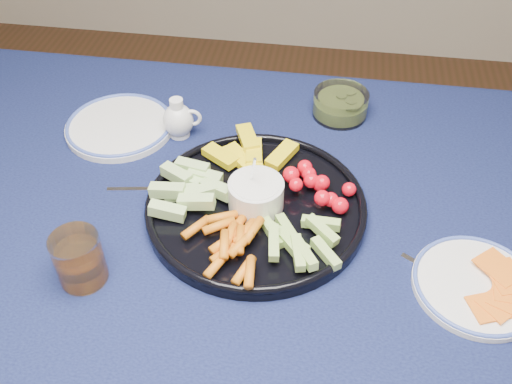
# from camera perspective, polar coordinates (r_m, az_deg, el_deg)

# --- Properties ---
(dining_table) EXTENTS (1.67, 1.07, 0.75)m
(dining_table) POSITION_cam_1_polar(r_m,az_deg,el_deg) (1.04, -5.32, -7.43)
(dining_table) COLOR #4C2E19
(dining_table) RESTS_ON ground
(crudite_platter) EXTENTS (0.39, 0.39, 0.12)m
(crudite_platter) POSITION_cam_1_polar(r_m,az_deg,el_deg) (0.99, -0.16, -1.12)
(crudite_platter) COLOR black
(crudite_platter) RESTS_ON dining_table
(creamer_pitcher) EXTENTS (0.08, 0.06, 0.09)m
(creamer_pitcher) POSITION_cam_1_polar(r_m,az_deg,el_deg) (1.16, -7.73, 7.16)
(creamer_pitcher) COLOR white
(creamer_pitcher) RESTS_ON dining_table
(pickle_bowl) EXTENTS (0.12, 0.12, 0.05)m
(pickle_bowl) POSITION_cam_1_polar(r_m,az_deg,el_deg) (1.23, 8.43, 8.58)
(pickle_bowl) COLOR white
(pickle_bowl) RESTS_ON dining_table
(cheese_plate) EXTENTS (0.20, 0.20, 0.02)m
(cheese_plate) POSITION_cam_1_polar(r_m,az_deg,el_deg) (0.96, 21.25, -8.55)
(cheese_plate) COLOR white
(cheese_plate) RESTS_ON dining_table
(juice_tumbler) EXTENTS (0.08, 0.08, 0.09)m
(juice_tumbler) POSITION_cam_1_polar(r_m,az_deg,el_deg) (0.92, -17.21, -6.64)
(juice_tumbler) COLOR white
(juice_tumbler) RESTS_ON dining_table
(fork_left) EXTENTS (0.15, 0.04, 0.00)m
(fork_left) POSITION_cam_1_polar(r_m,az_deg,el_deg) (1.06, -10.15, 0.28)
(fork_left) COLOR white
(fork_left) RESTS_ON dining_table
(fork_right) EXTENTS (0.14, 0.09, 0.00)m
(fork_right) POSITION_cam_1_polar(r_m,az_deg,el_deg) (0.95, 19.13, -8.67)
(fork_right) COLOR white
(fork_right) RESTS_ON dining_table
(side_plate_extra) EXTENTS (0.22, 0.22, 0.02)m
(side_plate_extra) POSITION_cam_1_polar(r_m,az_deg,el_deg) (1.22, -13.48, 6.47)
(side_plate_extra) COLOR white
(side_plate_extra) RESTS_ON dining_table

